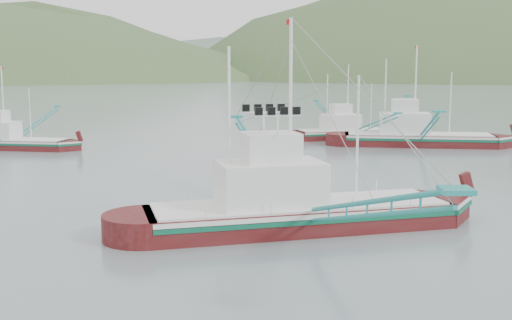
{
  "coord_description": "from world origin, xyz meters",
  "views": [
    {
      "loc": [
        0.62,
        -31.92,
        8.81
      ],
      "look_at": [
        0.0,
        6.0,
        3.2
      ],
      "focal_mm": 45.0,
      "sensor_mm": 36.0,
      "label": 1
    }
  ],
  "objects_px": {
    "main_boat": "(297,187)",
    "bg_boat_left": "(7,135)",
    "bg_boat_right": "(417,130)",
    "bg_boat_far": "(350,124)"
  },
  "relations": [
    {
      "from": "bg_boat_far",
      "to": "bg_boat_right",
      "type": "bearing_deg",
      "value": -63.44
    },
    {
      "from": "bg_boat_far",
      "to": "bg_boat_right",
      "type": "relative_size",
      "value": 0.8
    },
    {
      "from": "bg_boat_left",
      "to": "bg_boat_right",
      "type": "relative_size",
      "value": 0.79
    },
    {
      "from": "bg_boat_left",
      "to": "bg_boat_far",
      "type": "bearing_deg",
      "value": 23.6
    },
    {
      "from": "bg_boat_right",
      "to": "bg_boat_left",
      "type": "bearing_deg",
      "value": -168.74
    },
    {
      "from": "main_boat",
      "to": "bg_boat_right",
      "type": "bearing_deg",
      "value": 51.94
    },
    {
      "from": "bg_boat_left",
      "to": "bg_boat_right",
      "type": "xyz_separation_m",
      "value": [
        44.09,
        3.33,
        0.3
      ]
    },
    {
      "from": "bg_boat_far",
      "to": "bg_boat_right",
      "type": "height_order",
      "value": "bg_boat_right"
    },
    {
      "from": "main_boat",
      "to": "bg_boat_left",
      "type": "height_order",
      "value": "main_boat"
    },
    {
      "from": "bg_boat_left",
      "to": "bg_boat_right",
      "type": "bearing_deg",
      "value": 12.51
    }
  ]
}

